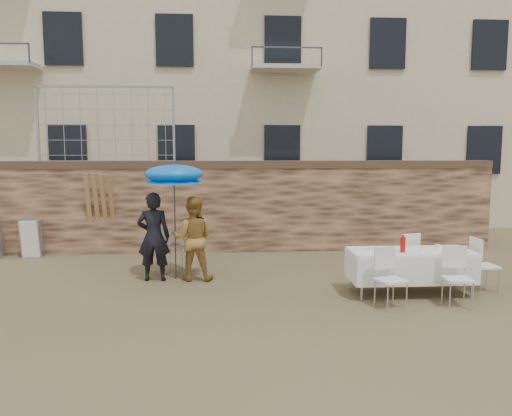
{
  "coord_description": "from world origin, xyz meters",
  "views": [
    {
      "loc": [
        -0.26,
        -7.3,
        2.53
      ],
      "look_at": [
        0.4,
        2.2,
        1.4
      ],
      "focal_mm": 35.0,
      "sensor_mm": 36.0,
      "label": 1
    }
  ],
  "objects": [
    {
      "name": "couple_chair_right",
      "position": [
        -0.87,
        2.79,
        0.48
      ],
      "size": [
        0.53,
        0.53,
        0.96
      ],
      "primitive_type": null,
      "rotation": [
        0.0,
        0.0,
        3.04
      ],
      "color": "white",
      "rests_on": "ground"
    },
    {
      "name": "woman_dress",
      "position": [
        -0.82,
        2.24,
        0.81
      ],
      "size": [
        0.84,
        0.68,
        1.63
      ],
      "primitive_type": "imported",
      "rotation": [
        0.0,
        0.0,
        3.06
      ],
      "color": "gold",
      "rests_on": "ground"
    },
    {
      "name": "apartment_building",
      "position": [
        0.0,
        12.0,
        7.5
      ],
      "size": [
        20.0,
        8.0,
        15.0
      ],
      "primitive_type": "cube",
      "color": "#BFB08A",
      "rests_on": "ground"
    },
    {
      "name": "wood_planks",
      "position": [
        -3.1,
        4.71,
        1.0
      ],
      "size": [
        0.7,
        0.2,
        2.0
      ],
      "primitive_type": null,
      "color": "#A37749",
      "rests_on": "ground"
    },
    {
      "name": "stone_wall",
      "position": [
        0.0,
        5.0,
        1.1
      ],
      "size": [
        13.0,
        0.5,
        2.2
      ],
      "primitive_type": "cube",
      "color": "brown",
      "rests_on": "ground"
    },
    {
      "name": "man_suit",
      "position": [
        -1.57,
        2.24,
        0.86
      ],
      "size": [
        0.63,
        0.42,
        1.71
      ],
      "primitive_type": "imported",
      "rotation": [
        0.0,
        0.0,
        3.12
      ],
      "color": "black",
      "rests_on": "ground"
    },
    {
      "name": "table_chair_back",
      "position": [
        3.22,
        1.83,
        0.48
      ],
      "size": [
        0.58,
        0.58,
        0.96
      ],
      "primitive_type": null,
      "rotation": [
        0.0,
        0.0,
        3.39
      ],
      "color": "white",
      "rests_on": "ground"
    },
    {
      "name": "banquet_table",
      "position": [
        3.02,
        1.03,
        0.73
      ],
      "size": [
        2.1,
        0.85,
        0.78
      ],
      "color": "white",
      "rests_on": "ground"
    },
    {
      "name": "table_chair_front_right",
      "position": [
        3.52,
        0.28,
        0.48
      ],
      "size": [
        0.52,
        0.52,
        0.96
      ],
      "primitive_type": null,
      "rotation": [
        0.0,
        0.0,
        -0.08
      ],
      "color": "white",
      "rests_on": "ground"
    },
    {
      "name": "chain_link_fence",
      "position": [
        -3.0,
        5.0,
        3.1
      ],
      "size": [
        3.2,
        0.06,
        1.8
      ],
      "primitive_type": null,
      "color": "gray",
      "rests_on": "stone_wall"
    },
    {
      "name": "ground",
      "position": [
        0.0,
        0.0,
        0.0
      ],
      "size": [
        80.0,
        80.0,
        0.0
      ],
      "primitive_type": "plane",
      "color": "brown",
      "rests_on": "ground"
    },
    {
      "name": "soda_bottle",
      "position": [
        2.82,
        0.88,
        0.91
      ],
      "size": [
        0.09,
        0.09,
        0.26
      ],
      "primitive_type": "cylinder",
      "color": "red",
      "rests_on": "banquet_table"
    },
    {
      "name": "chair_stack_right",
      "position": [
        -4.7,
        4.64,
        0.46
      ],
      "size": [
        0.46,
        0.4,
        0.92
      ],
      "primitive_type": null,
      "color": "white",
      "rests_on": "ground"
    },
    {
      "name": "table_chair_side",
      "position": [
        4.42,
        1.13,
        0.48
      ],
      "size": [
        0.51,
        0.51,
        0.96
      ],
      "primitive_type": null,
      "rotation": [
        0.0,
        0.0,
        1.63
      ],
      "color": "white",
      "rests_on": "ground"
    },
    {
      "name": "umbrella",
      "position": [
        -1.17,
        2.34,
        1.99
      ],
      "size": [
        1.18,
        1.18,
        2.1
      ],
      "color": "#3F3F44",
      "rests_on": "ground"
    },
    {
      "name": "couple_chair_left",
      "position": [
        -1.57,
        2.79,
        0.48
      ],
      "size": [
        0.68,
        0.68,
        0.96
      ],
      "primitive_type": null,
      "rotation": [
        0.0,
        0.0,
        3.83
      ],
      "color": "white",
      "rests_on": "ground"
    },
    {
      "name": "table_chair_front_left",
      "position": [
        2.42,
        0.28,
        0.48
      ],
      "size": [
        0.6,
        0.6,
        0.96
      ],
      "primitive_type": null,
      "rotation": [
        0.0,
        0.0,
        0.31
      ],
      "color": "white",
      "rests_on": "ground"
    }
  ]
}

